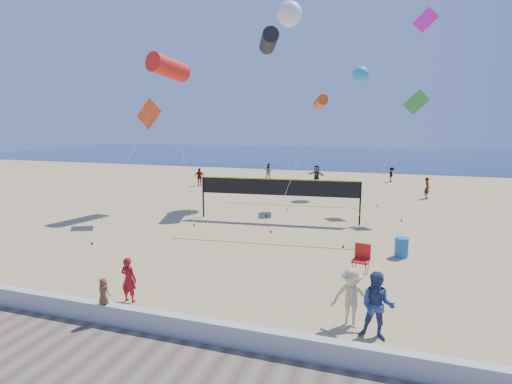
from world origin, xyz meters
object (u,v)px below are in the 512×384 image
(camp_chair, at_px, (362,257))
(woman, at_px, (129,280))
(trash_barrel, at_px, (402,247))
(volleyball_net, at_px, (279,192))

(camp_chair, bearing_deg, woman, -133.87)
(woman, distance_m, camp_chair, 8.77)
(trash_barrel, bearing_deg, volleyball_net, 145.71)
(volleyball_net, bearing_deg, woman, -104.41)
(woman, bearing_deg, trash_barrel, -137.90)
(trash_barrel, relative_size, volleyball_net, 0.08)
(woman, xyz_separation_m, camp_chair, (7.17, 5.05, -0.11))
(woman, bearing_deg, volleyball_net, -97.46)
(woman, distance_m, volleyball_net, 12.40)
(woman, height_order, volleyball_net, volleyball_net)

